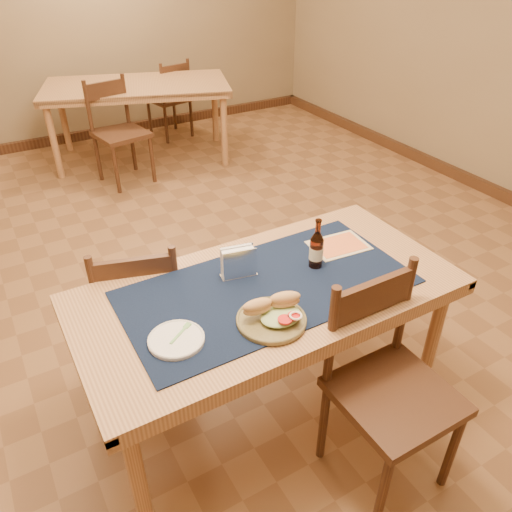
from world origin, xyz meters
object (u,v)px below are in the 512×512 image
chair_main_far (141,308)px  napkin_holder (239,263)px  main_table (268,303)px  chair_main_near (388,385)px  beer_bottle (316,249)px  sandwich_plate (273,315)px  back_table (137,92)px

chair_main_far → napkin_holder: bearing=-46.7°
main_table → chair_main_near: (0.26, -0.49, -0.18)m
chair_main_far → beer_bottle: (0.67, -0.47, 0.39)m
sandwich_plate → chair_main_far: bearing=114.7°
main_table → beer_bottle: (0.26, 0.03, 0.17)m
back_table → chair_main_near: (-0.32, -3.92, -0.18)m
beer_bottle → main_table: bearing=-174.1°
back_table → chair_main_far: chair_main_far is taller
main_table → napkin_holder: 0.21m
main_table → beer_bottle: bearing=5.9°
chair_main_near → napkin_holder: bearing=118.0°
chair_main_far → beer_bottle: size_ratio=3.78×
chair_main_far → napkin_holder: napkin_holder is taller
main_table → back_table: size_ratio=0.83×
beer_bottle → napkin_holder: (-0.33, 0.10, -0.02)m
chair_main_near → sandwich_plate: bearing=140.5°
napkin_holder → main_table: bearing=-62.6°
chair_main_near → chair_main_far: bearing=124.4°
back_table → chair_main_far: size_ratio=2.22×
beer_bottle → napkin_holder: bearing=162.4°
napkin_holder → sandwich_plate: bearing=-94.8°
chair_main_near → napkin_holder: size_ratio=5.76×
back_table → chair_main_near: size_ratio=2.05×
back_table → sandwich_plate: 3.69m
napkin_holder → back_table: bearing=78.8°
beer_bottle → back_table: bearing=84.5°
chair_main_near → sandwich_plate: size_ratio=3.51×
back_table → chair_main_near: bearing=-94.7°
chair_main_far → beer_bottle: bearing=-35.0°
chair_main_far → sandwich_plate: chair_main_far is taller
napkin_holder → chair_main_far: bearing=133.3°
chair_main_far → chair_main_near: chair_main_near is taller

